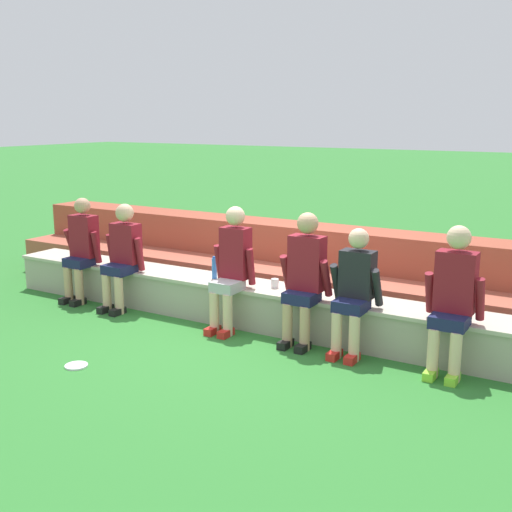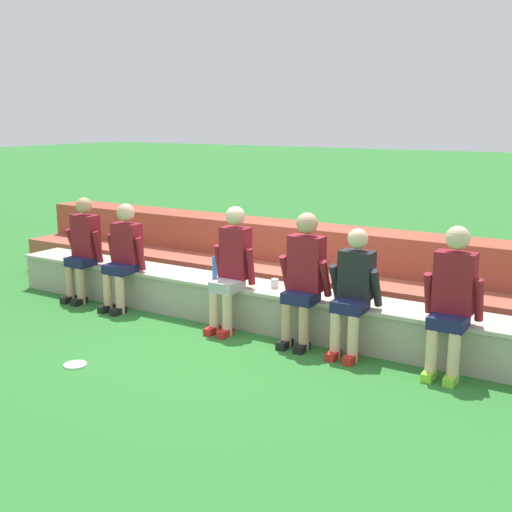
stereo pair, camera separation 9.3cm
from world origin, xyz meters
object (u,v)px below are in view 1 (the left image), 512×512
person_far_right (354,289)px  water_bottle_near_left (119,258)px  person_rightmost_edge (453,296)px  plastic_cup_right_end (275,283)px  person_far_left (81,247)px  person_left_of_center (122,253)px  person_right_of_center (304,275)px  water_bottle_mid_right (214,268)px  frisbee (76,366)px  person_center (232,266)px

person_far_right → water_bottle_near_left: 3.44m
person_far_right → person_rightmost_edge: size_ratio=0.92×
plastic_cup_right_end → person_rightmost_edge: bearing=-8.1°
person_far_left → person_left_of_center: person_far_left is taller
person_right_of_center → water_bottle_mid_right: (-1.36, 0.30, -0.15)m
person_left_of_center → person_rightmost_edge: (4.10, 0.02, 0.04)m
water_bottle_near_left → person_rightmost_edge: bearing=-3.3°
person_rightmost_edge → frisbee: size_ratio=6.35×
person_right_of_center → frisbee: (-1.62, -1.73, -0.76)m
person_right_of_center → frisbee: 2.49m
person_right_of_center → plastic_cup_right_end: person_right_of_center is taller
person_right_of_center → water_bottle_near_left: size_ratio=6.85×
person_far_left → person_right_of_center: (3.26, 0.00, 0.04)m
person_left_of_center → water_bottle_near_left: 0.44m
person_rightmost_edge → plastic_cup_right_end: size_ratio=13.51×
person_left_of_center → person_rightmost_edge: 4.10m
person_far_left → water_bottle_near_left: person_far_left is taller
person_far_right → frisbee: 2.87m
person_left_of_center → person_rightmost_edge: size_ratio=0.94×
person_right_of_center → plastic_cup_right_end: (-0.52, 0.30, -0.23)m
person_center → person_far_left: bearing=-179.4°
person_left_of_center → water_bottle_mid_right: size_ratio=4.90×
person_left_of_center → person_center: size_ratio=0.95×
person_far_left → person_center: bearing=0.6°
person_far_right → person_rightmost_edge: bearing=0.5°
person_left_of_center → plastic_cup_right_end: (2.02, 0.31, -0.18)m
person_rightmost_edge → plastic_cup_right_end: person_rightmost_edge is taller
person_right_of_center → person_far_right: size_ratio=1.09×
water_bottle_near_left → frisbee: water_bottle_near_left is taller
person_far_left → water_bottle_mid_right: 1.93m
person_center → frisbee: (-0.69, -1.75, -0.74)m
person_far_right → frisbee: person_far_right is taller
person_far_left → person_right_of_center: person_right_of_center is taller
person_left_of_center → water_bottle_mid_right: 1.23m
water_bottle_mid_right → person_right_of_center: bearing=-12.3°
person_far_left → person_center: 2.33m
person_right_of_center → water_bottle_near_left: (-2.86, 0.26, -0.19)m
person_far_left → person_right_of_center: 3.26m
person_far_left → water_bottle_near_left: (0.41, 0.26, -0.15)m
person_left_of_center → person_center: person_center is taller
plastic_cup_right_end → frisbee: (-1.10, -2.03, -0.53)m
person_center → water_bottle_mid_right: bearing=147.2°
person_right_of_center → person_left_of_center: bearing=-179.7°
water_bottle_near_left → frisbee: (1.24, -1.99, -0.57)m
person_right_of_center → plastic_cup_right_end: 0.64m
person_left_of_center → person_center: 1.61m
person_far_left → person_right_of_center: bearing=0.1°
person_left_of_center → person_rightmost_edge: person_rightmost_edge is taller
person_left_of_center → person_right_of_center: size_ratio=0.94×
person_center → person_right_of_center: person_right_of_center is taller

